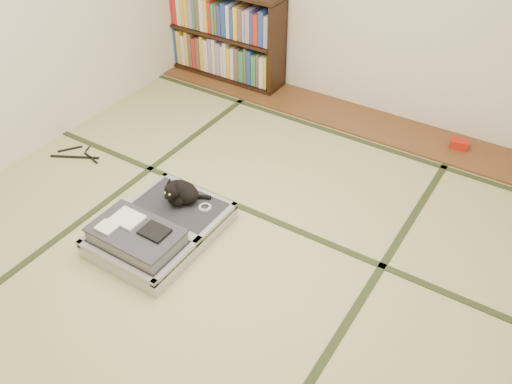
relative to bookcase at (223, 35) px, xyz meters
The scene contains 10 objects.
floor 2.56m from the bookcase, 55.23° to the right, with size 4.50×4.50×0.00m, color tan.
wood_strip 1.51m from the bookcase, ahead, with size 4.00×0.50×0.02m, color brown.
red_item 2.49m from the bookcase, ahead, with size 0.15×0.09×0.07m, color #B21B0E.
room_shell 2.72m from the bookcase, 55.23° to the right, with size 4.50×4.50×4.50m.
tatami_borders 2.18m from the bookcase, 47.64° to the right, with size 4.00×4.50×0.01m.
bookcase is the anchor object (origin of this frame).
suitcase 2.53m from the bookcase, 65.47° to the right, with size 0.67×0.89×0.26m.
cat 2.24m from the bookcase, 62.72° to the right, with size 0.30×0.30×0.24m.
cable_coil 2.30m from the bookcase, 58.24° to the right, with size 0.09×0.09×0.02m.
hanger 1.92m from the bookcase, 96.15° to the right, with size 0.41×0.29×0.01m.
Camera 1 is at (1.63, -2.12, 2.60)m, focal length 38.00 mm.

